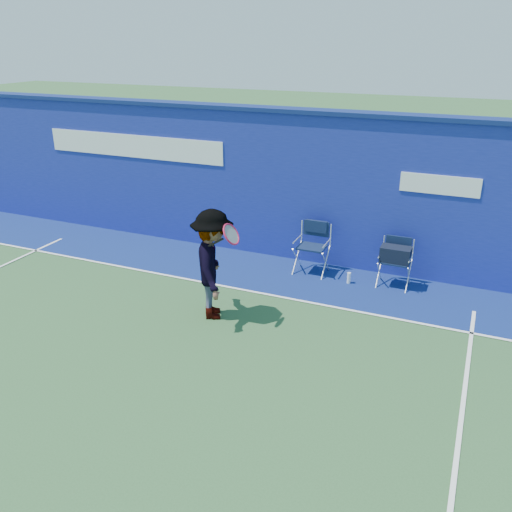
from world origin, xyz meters
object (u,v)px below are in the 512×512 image
at_px(directors_chair_left, 312,257).
at_px(tennis_player, 213,265).
at_px(water_bottle, 349,278).
at_px(directors_chair_right, 394,267).

relative_size(directors_chair_left, tennis_player, 0.54).
xyz_separation_m(directors_chair_left, water_bottle, (0.82, -0.22, -0.22)).
bearing_deg(directors_chair_left, directors_chair_right, 0.02).
xyz_separation_m(directors_chair_right, tennis_player, (-2.56, -2.37, 0.55)).
bearing_deg(directors_chair_left, water_bottle, -15.18).
bearing_deg(directors_chair_left, tennis_player, -111.70).
height_order(directors_chair_left, water_bottle, directors_chair_left).
bearing_deg(water_bottle, tennis_player, -129.46).
bearing_deg(water_bottle, directors_chair_left, 164.82).
bearing_deg(directors_chair_right, directors_chair_left, -179.98).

